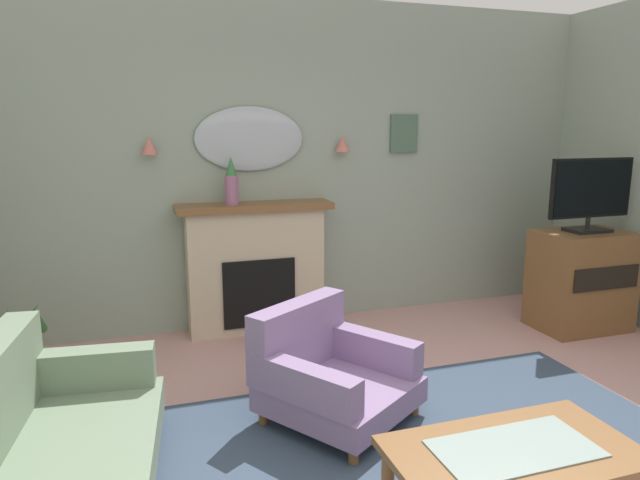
{
  "coord_description": "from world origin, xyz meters",
  "views": [
    {
      "loc": [
        -1.47,
        -2.18,
        1.83
      ],
      "look_at": [
        -0.22,
        1.63,
        1.01
      ],
      "focal_mm": 31.79,
      "sensor_mm": 36.0,
      "label": 1
    }
  ],
  "objects_px": {
    "fireplace": "(256,269)",
    "mantel_vase_left": "(231,182)",
    "coffee_table": "(514,461)",
    "floral_couch": "(34,456)",
    "tv_cabinet": "(581,280)",
    "potted_plant_small_fern": "(27,348)",
    "wall_mirror": "(250,139)",
    "wall_sconce_right": "(342,144)",
    "armchair_near_fireplace": "(328,371)",
    "wall_sconce_left": "(149,146)",
    "tv_flatscreen": "(591,193)",
    "framed_picture": "(404,134)"
  },
  "relations": [
    {
      "from": "wall_sconce_right",
      "to": "coffee_table",
      "type": "bearing_deg",
      "value": -96.15
    },
    {
      "from": "mantel_vase_left",
      "to": "wall_sconce_left",
      "type": "distance_m",
      "value": 0.73
    },
    {
      "from": "potted_plant_small_fern",
      "to": "wall_sconce_right",
      "type": "bearing_deg",
      "value": 13.18
    },
    {
      "from": "wall_mirror",
      "to": "coffee_table",
      "type": "distance_m",
      "value": 3.43
    },
    {
      "from": "coffee_table",
      "to": "floral_couch",
      "type": "xyz_separation_m",
      "value": [
        -2.03,
        0.81,
        -0.06
      ]
    },
    {
      "from": "mantel_vase_left",
      "to": "potted_plant_small_fern",
      "type": "relative_size",
      "value": 0.71
    },
    {
      "from": "armchair_near_fireplace",
      "to": "tv_cabinet",
      "type": "distance_m",
      "value": 2.83
    },
    {
      "from": "wall_mirror",
      "to": "coffee_table",
      "type": "xyz_separation_m",
      "value": [
        0.52,
        -3.12,
        -1.33
      ]
    },
    {
      "from": "fireplace",
      "to": "framed_picture",
      "type": "height_order",
      "value": "framed_picture"
    },
    {
      "from": "framed_picture",
      "to": "wall_sconce_left",
      "type": "bearing_deg",
      "value": -178.54
    },
    {
      "from": "wall_sconce_left",
      "to": "coffee_table",
      "type": "distance_m",
      "value": 3.6
    },
    {
      "from": "coffee_table",
      "to": "tv_cabinet",
      "type": "height_order",
      "value": "tv_cabinet"
    },
    {
      "from": "floral_couch",
      "to": "coffee_table",
      "type": "bearing_deg",
      "value": -21.77
    },
    {
      "from": "armchair_near_fireplace",
      "to": "tv_flatscreen",
      "type": "xyz_separation_m",
      "value": [
        2.71,
        0.79,
        0.94
      ]
    },
    {
      "from": "framed_picture",
      "to": "potted_plant_small_fern",
      "type": "distance_m",
      "value": 3.68
    },
    {
      "from": "coffee_table",
      "to": "tv_cabinet",
      "type": "xyz_separation_m",
      "value": [
        2.29,
        2.11,
        0.07
      ]
    },
    {
      "from": "floral_couch",
      "to": "mantel_vase_left",
      "type": "bearing_deg",
      "value": 58.58
    },
    {
      "from": "fireplace",
      "to": "mantel_vase_left",
      "type": "distance_m",
      "value": 0.81
    },
    {
      "from": "wall_mirror",
      "to": "wall_sconce_right",
      "type": "height_order",
      "value": "wall_mirror"
    },
    {
      "from": "mantel_vase_left",
      "to": "tv_flatscreen",
      "type": "bearing_deg",
      "value": -15.97
    },
    {
      "from": "coffee_table",
      "to": "armchair_near_fireplace",
      "type": "xyz_separation_m",
      "value": [
        -0.42,
        1.29,
        -0.08
      ]
    },
    {
      "from": "armchair_near_fireplace",
      "to": "wall_sconce_right",
      "type": "bearing_deg",
      "value": 67.2
    },
    {
      "from": "wall_mirror",
      "to": "tv_cabinet",
      "type": "relative_size",
      "value": 1.07
    },
    {
      "from": "mantel_vase_left",
      "to": "wall_sconce_left",
      "type": "bearing_deg",
      "value": 169.54
    },
    {
      "from": "wall_mirror",
      "to": "framed_picture",
      "type": "bearing_deg",
      "value": 0.38
    },
    {
      "from": "mantel_vase_left",
      "to": "framed_picture",
      "type": "relative_size",
      "value": 1.14
    },
    {
      "from": "wall_sconce_right",
      "to": "armchair_near_fireplace",
      "type": "bearing_deg",
      "value": -112.8
    },
    {
      "from": "mantel_vase_left",
      "to": "tv_flatscreen",
      "type": "distance_m",
      "value": 3.13
    },
    {
      "from": "floral_couch",
      "to": "armchair_near_fireplace",
      "type": "height_order",
      "value": "floral_couch"
    },
    {
      "from": "framed_picture",
      "to": "tv_cabinet",
      "type": "relative_size",
      "value": 0.4
    },
    {
      "from": "fireplace",
      "to": "floral_couch",
      "type": "bearing_deg",
      "value": -124.8
    },
    {
      "from": "fireplace",
      "to": "wall_sconce_left",
      "type": "height_order",
      "value": "wall_sconce_left"
    },
    {
      "from": "armchair_near_fireplace",
      "to": "tv_flatscreen",
      "type": "relative_size",
      "value": 1.34
    },
    {
      "from": "wall_sconce_left",
      "to": "tv_cabinet",
      "type": "distance_m",
      "value": 3.97
    },
    {
      "from": "fireplace",
      "to": "wall_sconce_right",
      "type": "distance_m",
      "value": 1.38
    },
    {
      "from": "wall_mirror",
      "to": "potted_plant_small_fern",
      "type": "relative_size",
      "value": 1.68
    },
    {
      "from": "framed_picture",
      "to": "armchair_near_fireplace",
      "type": "distance_m",
      "value": 2.72
    },
    {
      "from": "framed_picture",
      "to": "tv_flatscreen",
      "type": "xyz_separation_m",
      "value": [
        1.31,
        -1.04,
        -0.5
      ]
    },
    {
      "from": "fireplace",
      "to": "tv_flatscreen",
      "type": "xyz_separation_m",
      "value": [
        2.81,
        -0.89,
        0.68
      ]
    },
    {
      "from": "mantel_vase_left",
      "to": "armchair_near_fireplace",
      "type": "bearing_deg",
      "value": -79.62
    },
    {
      "from": "fireplace",
      "to": "coffee_table",
      "type": "xyz_separation_m",
      "value": [
        0.52,
        -2.98,
        -0.19
      ]
    },
    {
      "from": "wall_sconce_left",
      "to": "armchair_near_fireplace",
      "type": "relative_size",
      "value": 0.12
    },
    {
      "from": "mantel_vase_left",
      "to": "tv_flatscreen",
      "type": "relative_size",
      "value": 0.49
    },
    {
      "from": "fireplace",
      "to": "mantel_vase_left",
      "type": "xyz_separation_m",
      "value": [
        -0.2,
        -0.03,
        0.78
      ]
    },
    {
      "from": "tv_flatscreen",
      "to": "floral_couch",
      "type": "bearing_deg",
      "value": -163.5
    },
    {
      "from": "tv_cabinet",
      "to": "potted_plant_small_fern",
      "type": "relative_size",
      "value": 1.57
    },
    {
      "from": "mantel_vase_left",
      "to": "wall_sconce_right",
      "type": "xyz_separation_m",
      "value": [
        1.05,
        0.12,
        0.31
      ]
    },
    {
      "from": "tv_cabinet",
      "to": "wall_mirror",
      "type": "bearing_deg",
      "value": 160.22
    },
    {
      "from": "tv_flatscreen",
      "to": "framed_picture",
      "type": "bearing_deg",
      "value": 141.51
    },
    {
      "from": "wall_mirror",
      "to": "fireplace",
      "type": "bearing_deg",
      "value": -90.0
    }
  ]
}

